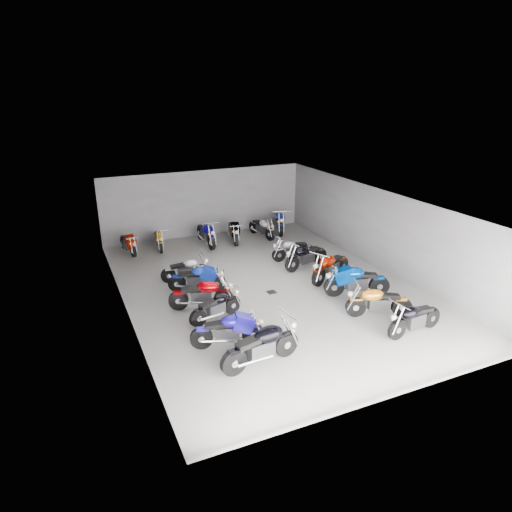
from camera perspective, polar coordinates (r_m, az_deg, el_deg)
The scene contains 24 objects.
ground at distance 16.90m, azimuth 1.22°, elevation -3.90°, with size 14.00×14.00×0.00m, color gray.
wall_back at distance 22.57m, azimuth -6.38°, elevation 6.60°, with size 10.00×0.10×3.20m, color gray.
wall_left at distance 14.99m, azimuth -16.30°, elevation -1.40°, with size 0.10×14.00×3.20m, color gray.
wall_right at distance 18.88m, azimuth 15.15°, elevation 3.23°, with size 0.10×14.00×3.20m, color gray.
ceiling at distance 15.84m, azimuth 1.31°, elevation 6.77°, with size 10.00×14.00×0.04m, color black.
drain_grate at distance 16.49m, azimuth 1.97°, elevation -4.53°, with size 0.32×0.32×0.01m, color black.
motorcycle_left_a at distance 12.22m, azimuth 0.72°, elevation -11.16°, with size 2.37×0.58×1.04m.
motorcycle_left_b at distance 13.06m, azimuth -3.46°, elevation -9.25°, with size 2.09×0.71×0.94m.
motorcycle_left_c at distance 14.51m, azimuth -4.99°, elevation -6.29°, with size 1.87×0.68×0.84m.
motorcycle_left_d at distance 15.24m, azimuth -6.76°, elevation -4.74°, with size 2.12×0.77×0.95m.
motorcycle_left_e at distance 16.48m, azimuth -7.33°, elevation -2.84°, with size 1.95×0.94×0.91m.
motorcycle_left_f at distance 17.51m, azimuth -8.76°, elevation -1.64°, with size 1.87×0.41×0.82m.
motorcycle_right_a at distance 14.47m, azimuth 19.19°, elevation -7.36°, with size 2.09×0.47×0.92m.
motorcycle_right_b at distance 15.14m, azimuth 15.03°, elevation -5.55°, with size 2.01×0.99×0.94m.
motorcycle_right_c at distance 16.38m, azimuth 12.40°, elevation -3.08°, with size 2.24×0.97×1.03m.
motorcycle_right_d at distance 17.51m, azimuth 9.27°, elevation -1.31°, with size 2.16×1.08×1.01m.
motorcycle_right_e at distance 18.57m, azimuth 6.25°, elevation 0.04°, with size 2.16×0.66×0.96m.
motorcycle_right_f at distance 19.41m, azimuth 4.65°, elevation 0.85°, with size 1.96×0.41×0.86m.
motorcycle_back_a at distance 20.92m, azimuth -15.69°, elevation 1.58°, with size 0.47×1.92×0.85m.
motorcycle_back_b at distance 21.14m, azimuth -12.06°, elevation 2.08°, with size 0.43×1.90×0.84m.
motorcycle_back_c at distance 21.31m, azimuth -6.26°, elevation 2.84°, with size 0.44×2.30×1.01m.
motorcycle_back_d at distance 21.70m, azimuth -2.82°, elevation 3.17°, with size 0.63×2.14×0.95m.
motorcycle_back_e at distance 22.31m, azimuth 0.76°, elevation 3.61°, with size 0.53×2.04×0.90m.
motorcycle_back_f at distance 23.12m, azimuth 2.96°, elevation 4.38°, with size 0.99×2.24×1.03m.
Camera 1 is at (-6.59, -13.90, 6.99)m, focal length 32.00 mm.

